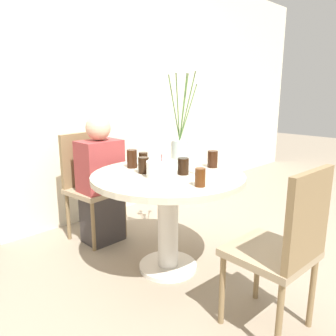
{
  "coord_description": "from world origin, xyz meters",
  "views": [
    {
      "loc": [
        -1.52,
        -1.54,
        1.26
      ],
      "look_at": [
        0.0,
        0.0,
        0.75
      ],
      "focal_mm": 35.0,
      "sensor_mm": 36.0,
      "label": 1
    }
  ],
  "objects_px": {
    "drink_glass_3": "(183,166)",
    "flower_vase": "(180,137)",
    "drink_glass_0": "(144,165)",
    "drink_glass_4": "(132,159)",
    "birthday_cake": "(162,169)",
    "chair_far_back": "(285,244)",
    "chair_near_front": "(89,180)",
    "drink_glass_2": "(143,160)",
    "drink_glass_5": "(200,177)",
    "person_boy": "(101,184)",
    "drink_glass_1": "(213,159)",
    "side_plate": "(201,171)"
  },
  "relations": [
    {
      "from": "birthday_cake",
      "to": "person_boy",
      "type": "bearing_deg",
      "value": 88.81
    },
    {
      "from": "chair_near_front",
      "to": "drink_glass_5",
      "type": "bearing_deg",
      "value": -95.43
    },
    {
      "from": "flower_vase",
      "to": "drink_glass_5",
      "type": "height_order",
      "value": "flower_vase"
    },
    {
      "from": "drink_glass_4",
      "to": "drink_glass_5",
      "type": "xyz_separation_m",
      "value": [
        -0.02,
        -0.67,
        -0.01
      ]
    },
    {
      "from": "chair_near_front",
      "to": "drink_glass_0",
      "type": "height_order",
      "value": "chair_near_front"
    },
    {
      "from": "chair_near_front",
      "to": "drink_glass_1",
      "type": "xyz_separation_m",
      "value": [
        0.46,
        -0.97,
        0.26
      ]
    },
    {
      "from": "drink_glass_5",
      "to": "person_boy",
      "type": "height_order",
      "value": "person_boy"
    },
    {
      "from": "drink_glass_2",
      "to": "drink_glass_3",
      "type": "xyz_separation_m",
      "value": [
        0.05,
        -0.36,
        0.0
      ]
    },
    {
      "from": "chair_far_back",
      "to": "chair_near_front",
      "type": "bearing_deg",
      "value": -85.54
    },
    {
      "from": "chair_near_front",
      "to": "drink_glass_2",
      "type": "distance_m",
      "value": 0.66
    },
    {
      "from": "drink_glass_0",
      "to": "chair_far_back",
      "type": "bearing_deg",
      "value": -86.33
    },
    {
      "from": "drink_glass_1",
      "to": "drink_glass_2",
      "type": "distance_m",
      "value": 0.51
    },
    {
      "from": "birthday_cake",
      "to": "drink_glass_2",
      "type": "bearing_deg",
      "value": 70.75
    },
    {
      "from": "chair_near_front",
      "to": "flower_vase",
      "type": "distance_m",
      "value": 0.92
    },
    {
      "from": "person_boy",
      "to": "drink_glass_0",
      "type": "bearing_deg",
      "value": -92.87
    },
    {
      "from": "drink_glass_3",
      "to": "flower_vase",
      "type": "bearing_deg",
      "value": 47.02
    },
    {
      "from": "chair_far_back",
      "to": "drink_glass_3",
      "type": "bearing_deg",
      "value": -94.71
    },
    {
      "from": "birthday_cake",
      "to": "drink_glass_4",
      "type": "distance_m",
      "value": 0.35
    },
    {
      "from": "flower_vase",
      "to": "drink_glass_5",
      "type": "xyz_separation_m",
      "value": [
        -0.35,
        -0.49,
        -0.16
      ]
    },
    {
      "from": "flower_vase",
      "to": "drink_glass_1",
      "type": "height_order",
      "value": "flower_vase"
    },
    {
      "from": "drink_glass_3",
      "to": "drink_glass_5",
      "type": "distance_m",
      "value": 0.3
    },
    {
      "from": "chair_near_front",
      "to": "drink_glass_1",
      "type": "distance_m",
      "value": 1.11
    },
    {
      "from": "birthday_cake",
      "to": "flower_vase",
      "type": "relative_size",
      "value": 0.27
    },
    {
      "from": "chair_far_back",
      "to": "drink_glass_0",
      "type": "xyz_separation_m",
      "value": [
        -0.06,
        1.01,
        0.25
      ]
    },
    {
      "from": "birthday_cake",
      "to": "side_plate",
      "type": "distance_m",
      "value": 0.32
    },
    {
      "from": "chair_far_back",
      "to": "person_boy",
      "type": "distance_m",
      "value": 1.6
    },
    {
      "from": "person_boy",
      "to": "chair_near_front",
      "type": "bearing_deg",
      "value": 96.18
    },
    {
      "from": "drink_glass_1",
      "to": "drink_glass_4",
      "type": "bearing_deg",
      "value": 136.28
    },
    {
      "from": "drink_glass_0",
      "to": "drink_glass_4",
      "type": "bearing_deg",
      "value": 75.64
    },
    {
      "from": "birthday_cake",
      "to": "drink_glass_5",
      "type": "distance_m",
      "value": 0.31
    },
    {
      "from": "drink_glass_1",
      "to": "drink_glass_3",
      "type": "relative_size",
      "value": 1.11
    },
    {
      "from": "flower_vase",
      "to": "drink_glass_2",
      "type": "distance_m",
      "value": 0.33
    },
    {
      "from": "chair_near_front",
      "to": "person_boy",
      "type": "distance_m",
      "value": 0.16
    },
    {
      "from": "drink_glass_0",
      "to": "drink_glass_5",
      "type": "distance_m",
      "value": 0.48
    },
    {
      "from": "flower_vase",
      "to": "chair_far_back",
      "type": "bearing_deg",
      "value": -107.02
    },
    {
      "from": "chair_far_back",
      "to": "person_boy",
      "type": "xyz_separation_m",
      "value": [
        -0.04,
        1.6,
        -0.01
      ]
    },
    {
      "from": "drink_glass_2",
      "to": "drink_glass_3",
      "type": "distance_m",
      "value": 0.36
    },
    {
      "from": "flower_vase",
      "to": "side_plate",
      "type": "distance_m",
      "value": 0.34
    },
    {
      "from": "birthday_cake",
      "to": "drink_glass_4",
      "type": "xyz_separation_m",
      "value": [
        0.03,
        0.35,
        0.01
      ]
    },
    {
      "from": "chair_near_front",
      "to": "drink_glass_1",
      "type": "height_order",
      "value": "chair_near_front"
    },
    {
      "from": "birthday_cake",
      "to": "drink_glass_4",
      "type": "bearing_deg",
      "value": 84.52
    },
    {
      "from": "drink_glass_1",
      "to": "drink_glass_3",
      "type": "xyz_separation_m",
      "value": [
        -0.31,
        0.01,
        -0.01
      ]
    },
    {
      "from": "side_plate",
      "to": "drink_glass_5",
      "type": "bearing_deg",
      "value": -141.79
    },
    {
      "from": "drink_glass_1",
      "to": "chair_near_front",
      "type": "bearing_deg",
      "value": 115.58
    },
    {
      "from": "side_plate",
      "to": "drink_glass_0",
      "type": "height_order",
      "value": "drink_glass_0"
    },
    {
      "from": "flower_vase",
      "to": "birthday_cake",
      "type": "bearing_deg",
      "value": -154.3
    },
    {
      "from": "drink_glass_5",
      "to": "chair_far_back",
      "type": "bearing_deg",
      "value": -86.05
    },
    {
      "from": "drink_glass_0",
      "to": "drink_glass_2",
      "type": "bearing_deg",
      "value": 50.03
    },
    {
      "from": "flower_vase",
      "to": "drink_glass_3",
      "type": "bearing_deg",
      "value": -132.98
    },
    {
      "from": "drink_glass_0",
      "to": "chair_near_front",
      "type": "bearing_deg",
      "value": 89.06
    }
  ]
}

